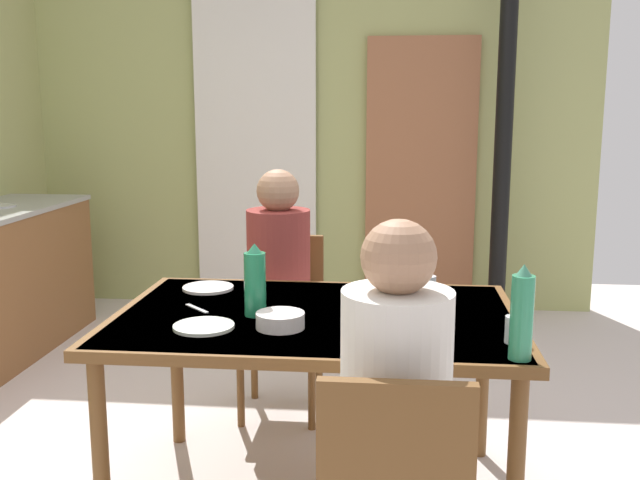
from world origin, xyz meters
name	(u,v)px	position (x,y,z in m)	size (l,w,h in m)	color
wall_back	(303,117)	(0.00, 2.78, 1.43)	(4.32, 0.10, 2.85)	tan
door_wooden	(421,177)	(0.88, 2.70, 1.00)	(0.80, 0.05, 2.00)	#9F613E
stove_pipe_column	(504,118)	(1.42, 2.43, 1.43)	(0.12, 0.12, 2.85)	black
curtain_panel	(256,149)	(-0.34, 2.68, 1.20)	(0.90, 0.03, 2.40)	white
dining_table	(316,330)	(0.40, -0.06, 0.68)	(1.49, 1.00, 0.75)	brown
chair_far_diner	(283,312)	(0.15, 0.79, 0.50)	(0.40, 0.40, 0.87)	brown
person_near_diner	(396,379)	(0.70, -0.78, 0.78)	(0.30, 0.37, 0.77)	silver
person_far_diner	(278,262)	(0.15, 0.65, 0.78)	(0.30, 0.37, 0.77)	brown
water_bottle_green_near	(255,282)	(0.18, -0.11, 0.87)	(0.08, 0.08, 0.27)	#207B4F
water_bottle_green_far	(522,315)	(1.07, -0.49, 0.89)	(0.07, 0.07, 0.30)	#339064
serving_bowl_center	(280,320)	(0.30, -0.25, 0.78)	(0.17, 0.17, 0.06)	silver
dinner_plate_near_left	(208,288)	(-0.09, 0.25, 0.75)	(0.21, 0.21, 0.01)	white
dinner_plate_near_right	(379,320)	(0.64, -0.14, 0.75)	(0.22, 0.22, 0.01)	white
dinner_plate_far_center	(204,326)	(0.04, -0.28, 0.75)	(0.21, 0.21, 0.01)	white
drinking_glass_by_near_diner	(428,287)	(0.83, 0.20, 0.79)	(0.06, 0.06, 0.09)	silver
drinking_glass_by_far_diner	(514,330)	(1.08, -0.33, 0.79)	(0.06, 0.06, 0.09)	silver
cutlery_knife_near	(197,308)	(-0.05, -0.05, 0.75)	(0.15, 0.02, 0.00)	silver
cutlery_fork_near	(435,337)	(0.83, -0.30, 0.75)	(0.15, 0.02, 0.00)	silver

